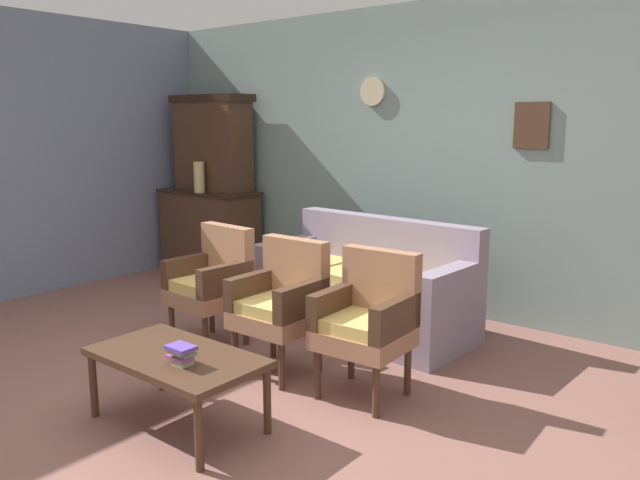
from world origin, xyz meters
TOP-DOWN VIEW (x-y plane):
  - ground_plane at (0.00, 0.00)m, footprint 7.68×7.68m
  - wall_back_with_decor at (0.00, 2.63)m, footprint 6.40×0.09m
  - side_cabinet at (-2.53, 2.25)m, footprint 1.16×0.55m
  - cabinet_upper_hutch at (-2.53, 2.33)m, footprint 0.99×0.38m
  - vase_on_cabinet at (-2.47, 2.07)m, footprint 0.12×0.12m
  - floral_couch at (-0.06, 1.73)m, footprint 1.81×0.89m
  - armchair_row_middle at (-0.79, 0.74)m, footprint 0.55×0.52m
  - armchair_near_couch_end at (-0.02, 0.67)m, footprint 0.53×0.50m
  - armchair_by_doorway at (0.65, 0.72)m, footprint 0.54×0.51m
  - coffee_table at (0.05, -0.28)m, footprint 1.00×0.56m
  - book_stack_on_table at (0.20, -0.35)m, footprint 0.16×0.12m

SIDE VIEW (x-z plane):
  - ground_plane at x=0.00m, z-range 0.00..0.00m
  - floral_couch at x=-0.06m, z-range -0.12..0.78m
  - coffee_table at x=0.05m, z-range 0.17..0.59m
  - side_cabinet at x=-2.53m, z-range 0.00..0.93m
  - book_stack_on_table at x=0.20m, z-range 0.43..0.53m
  - armchair_row_middle at x=-0.79m, z-range 0.05..0.95m
  - armchair_near_couch_end at x=-0.02m, z-range 0.05..0.95m
  - armchair_by_doorway at x=0.65m, z-range 0.05..0.95m
  - vase_on_cabinet at x=-2.47m, z-range 0.93..1.26m
  - wall_back_with_decor at x=0.00m, z-range 0.00..2.70m
  - cabinet_upper_hutch at x=-2.53m, z-range 0.94..1.97m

